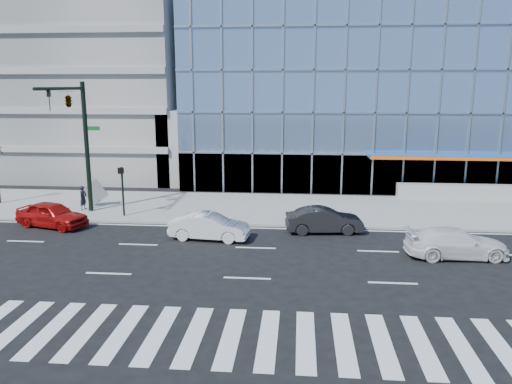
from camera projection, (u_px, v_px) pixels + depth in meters
The scene contains 13 objects.
ground at pixel (256, 248), 24.81m from camera, with size 160.00×160.00×0.00m, color black.
sidewalk at pixel (267, 208), 32.59m from camera, with size 120.00×8.00×0.15m, color gray.
theatre_building at pixel (427, 90), 47.35m from camera, with size 42.00×26.00×15.00m, color #7696C5.
parking_garage at pixel (79, 64), 49.75m from camera, with size 24.00×24.00×20.00m, color gray.
ramp_block at pixel (204, 145), 42.23m from camera, with size 6.00×8.00×6.00m, color gray.
traffic_signal at pixel (74, 116), 28.91m from camera, with size 1.14×5.74×8.00m.
ped_signal_post at pixel (122, 184), 29.91m from camera, with size 0.30×0.33×3.00m.
white_suv at pixel (456, 243), 23.36m from camera, with size 1.92×4.73×1.37m, color white.
white_sedan at pixel (209, 226), 26.10m from camera, with size 1.45×4.16×1.37m, color silver.
dark_sedan at pixel (324, 220), 27.29m from camera, with size 1.46×4.19×1.38m, color black.
red_sedan at pixel (52, 214), 28.37m from camera, with size 1.71×4.24×1.45m, color #A30D0C.
pedestrian at pixel (83, 198), 31.69m from camera, with size 0.56×0.37×1.54m, color black.
tilted_panel at pixel (95, 193), 32.58m from camera, with size 1.30×0.06×1.30m, color gray.
Camera 1 is at (2.10, -23.58, 7.94)m, focal length 35.00 mm.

